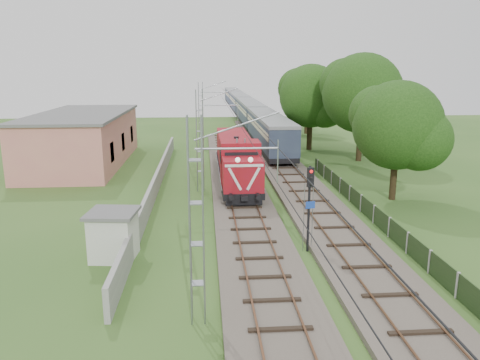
{
  "coord_description": "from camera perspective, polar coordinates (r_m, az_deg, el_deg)",
  "views": [
    {
      "loc": [
        -2.65,
        -24.53,
        9.62
      ],
      "look_at": [
        -0.28,
        6.26,
        2.2
      ],
      "focal_mm": 35.0,
      "sensor_mm": 36.0,
      "label": 1
    }
  ],
  "objects": [
    {
      "name": "tree_d",
      "position": [
        70.91,
        8.23,
        9.69
      ],
      "size": [
        6.26,
        5.96,
        8.12
      ],
      "color": "#342615",
      "rests_on": "ground"
    },
    {
      "name": "track_main",
      "position": [
        33.02,
        0.39,
        -3.09
      ],
      "size": [
        4.2,
        70.0,
        0.45
      ],
      "color": "#6B6054",
      "rests_on": "ground"
    },
    {
      "name": "track_side",
      "position": [
        46.16,
        5.23,
        1.66
      ],
      "size": [
        4.2,
        80.0,
        0.45
      ],
      "color": "#6B6054",
      "rests_on": "ground"
    },
    {
      "name": "tree_c",
      "position": [
        56.59,
        8.72,
        10.0
      ],
      "size": [
        7.81,
        7.43,
        10.12
      ],
      "color": "#342615",
      "rests_on": "ground"
    },
    {
      "name": "boundary_wall",
      "position": [
        37.79,
        -10.13,
        -0.28
      ],
      "size": [
        0.25,
        40.0,
        1.5
      ],
      "primitive_type": "cube",
      "color": "#9E9E99",
      "rests_on": "ground"
    },
    {
      "name": "signal_post",
      "position": [
        24.63,
        8.5,
        -1.69
      ],
      "size": [
        0.52,
        0.4,
        4.69
      ],
      "color": "black",
      "rests_on": "ground"
    },
    {
      "name": "ground",
      "position": [
        26.48,
        1.66,
        -7.79
      ],
      "size": [
        140.0,
        140.0,
        0.0
      ],
      "primitive_type": "plane",
      "color": "#335821",
      "rests_on": "ground"
    },
    {
      "name": "coach_rake",
      "position": [
        90.42,
        0.46,
        9.03
      ],
      "size": [
        3.1,
        92.63,
        3.59
      ],
      "color": "black",
      "rests_on": "ground"
    },
    {
      "name": "fence",
      "position": [
        30.87,
        16.04,
        -4.02
      ],
      "size": [
        0.12,
        32.0,
        1.2
      ],
      "color": "black",
      "rests_on": "ground"
    },
    {
      "name": "tree_a",
      "position": [
        36.0,
        18.78,
        6.22
      ],
      "size": [
        6.8,
        6.47,
        8.81
      ],
      "color": "#342615",
      "rests_on": "ground"
    },
    {
      "name": "tree_b",
      "position": [
        50.48,
        14.82,
        10.07
      ],
      "size": [
        8.63,
        8.22,
        11.18
      ],
      "color": "#342615",
      "rests_on": "ground"
    },
    {
      "name": "station_building",
      "position": [
        50.56,
        -18.56,
        4.86
      ],
      "size": [
        8.4,
        20.4,
        5.22
      ],
      "color": "tan",
      "rests_on": "ground"
    },
    {
      "name": "catenary",
      "position": [
        36.96,
        -4.83,
        4.79
      ],
      "size": [
        3.31,
        70.0,
        8.0
      ],
      "color": "gray",
      "rests_on": "ground"
    },
    {
      "name": "relay_hut",
      "position": [
        25.06,
        -15.16,
        -6.44
      ],
      "size": [
        2.69,
        2.69,
        2.52
      ],
      "color": "silver",
      "rests_on": "ground"
    },
    {
      "name": "locomotive",
      "position": [
        39.64,
        -0.49,
        2.7
      ],
      "size": [
        2.91,
        16.59,
        4.21
      ],
      "color": "black",
      "rests_on": "ground"
    }
  ]
}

